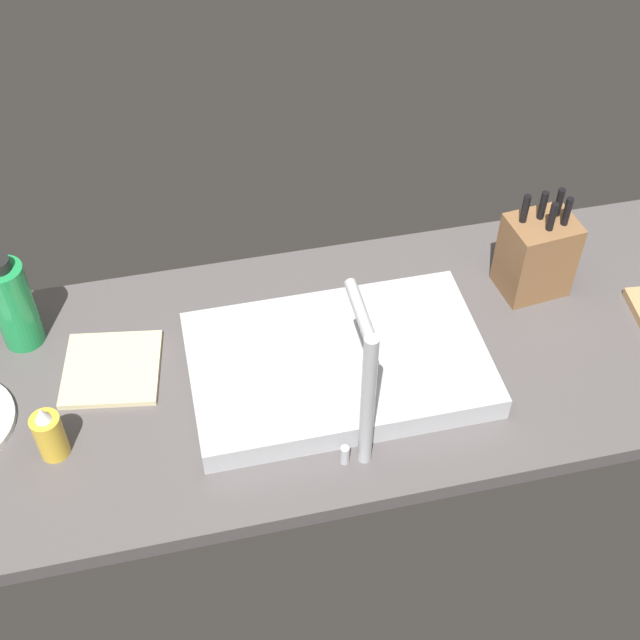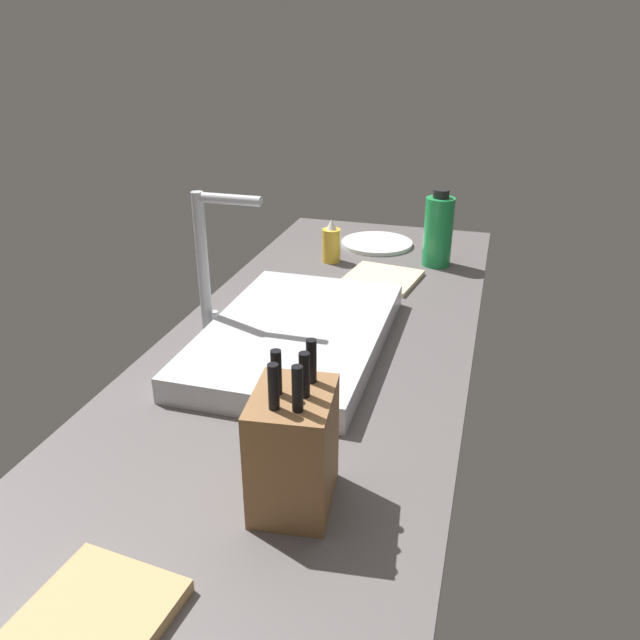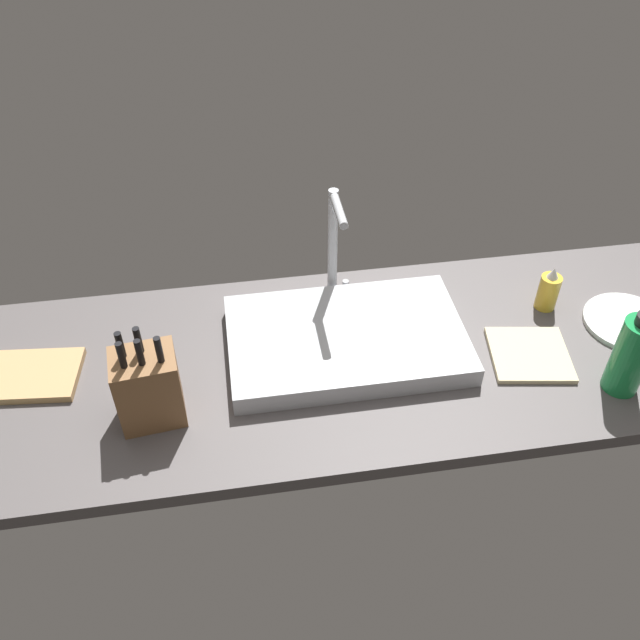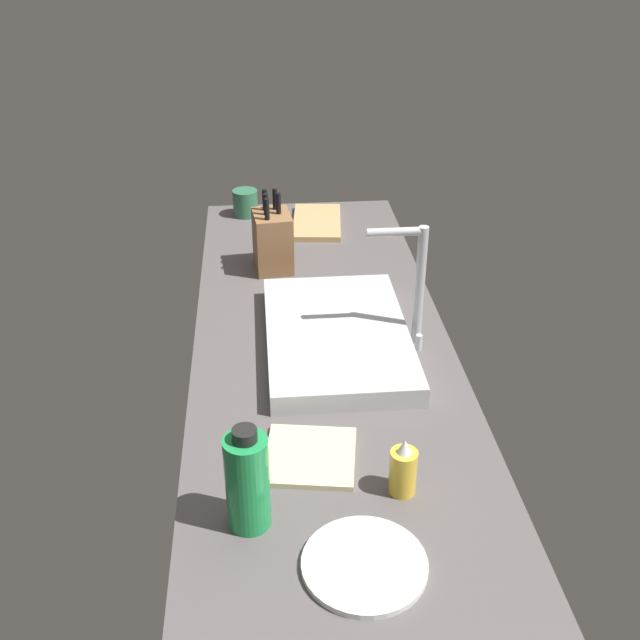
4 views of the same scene
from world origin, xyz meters
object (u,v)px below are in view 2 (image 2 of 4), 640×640
at_px(faucet, 209,255).
at_px(dish_towel, 382,278).
at_px(soap_bottle, 331,244).
at_px(knife_block, 293,448).
at_px(water_bottle, 438,231).
at_px(dinner_plate, 377,243).
at_px(sink_basin, 296,336).

height_order(faucet, dish_towel, faucet).
bearing_deg(faucet, soap_bottle, -12.53).
height_order(knife_block, water_bottle, knife_block).
relative_size(water_bottle, dinner_plate, 0.98).
relative_size(sink_basin, water_bottle, 2.63).
bearing_deg(dinner_plate, water_bottle, -122.37).
bearing_deg(sink_basin, dish_towel, -13.20).
bearing_deg(water_bottle, sink_basin, 159.32).
bearing_deg(sink_basin, soap_bottle, 7.32).
relative_size(sink_basin, faucet, 1.78).
relative_size(faucet, soap_bottle, 2.55).
relative_size(sink_basin, dish_towel, 3.07).
xyz_separation_m(faucet, soap_bottle, (0.52, -0.12, -0.13)).
xyz_separation_m(soap_bottle, dinner_plate, (0.18, -0.10, -0.05)).
bearing_deg(knife_block, dinner_plate, -0.69).
xyz_separation_m(soap_bottle, dish_towel, (-0.11, -0.16, -0.05)).
bearing_deg(water_bottle, knife_block, 175.68).
height_order(water_bottle, dish_towel, water_bottle).
bearing_deg(dish_towel, sink_basin, 166.80).
bearing_deg(dish_towel, faucet, 145.92).
distance_m(faucet, water_bottle, 0.71).
bearing_deg(faucet, knife_block, -143.89).
height_order(knife_block, dinner_plate, knife_block).
bearing_deg(soap_bottle, knife_block, -167.83).
height_order(knife_block, soap_bottle, knife_block).
xyz_separation_m(faucet, dish_towel, (0.41, -0.28, -0.17)).
xyz_separation_m(sink_basin, dish_towel, (0.42, -0.10, -0.02)).
distance_m(dinner_plate, dish_towel, 0.29).
bearing_deg(knife_block, soap_bottle, 5.82).
bearing_deg(dinner_plate, sink_basin, 177.70).
xyz_separation_m(sink_basin, soap_bottle, (0.52, 0.07, 0.03)).
relative_size(sink_basin, knife_block, 2.36).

